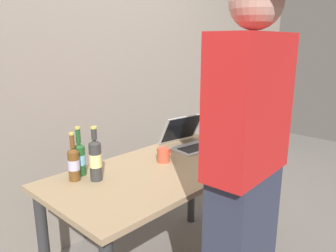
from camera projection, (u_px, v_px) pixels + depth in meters
The scene contains 8 objects.
desk at pixel (163, 184), 2.04m from camera, with size 1.42×0.72×0.77m.
laptop at pixel (190, 139), 2.39m from camera, with size 0.38×0.37×0.22m.
beer_bottle_brown at pixel (80, 158), 1.87m from camera, with size 0.07×0.07×0.28m.
beer_bottle_green at pixel (95, 159), 1.79m from camera, with size 0.07×0.07×0.31m.
beer_bottle_dark at pixel (74, 163), 1.79m from camera, with size 0.06×0.06×0.27m.
person_figure at pixel (245, 178), 1.45m from camera, with size 0.45×0.29×1.80m.
coffee_mug at pixel (164, 155), 2.08m from camera, with size 0.11×0.08×0.09m.
back_wall at pixel (85, 72), 2.40m from camera, with size 6.00×0.10×2.60m, color gray.
Camera 1 is at (-1.35, -1.32, 1.51)m, focal length 35.11 mm.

